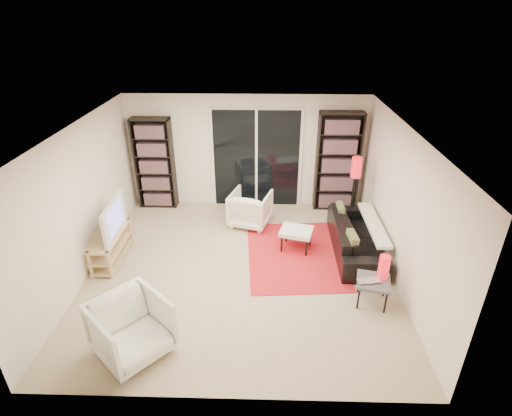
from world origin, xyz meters
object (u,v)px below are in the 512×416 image
at_px(sofa, 357,237).
at_px(armchair_front, 131,328).
at_px(ottoman, 296,232).
at_px(side_table, 373,283).
at_px(bookshelf_left, 155,164).
at_px(tv_stand, 112,246).
at_px(bookshelf_right, 338,162).
at_px(floor_lamp, 356,174).
at_px(armchair_back, 250,208).

distance_m(sofa, armchair_front, 4.09).
relative_size(ottoman, side_table, 1.17).
bearing_deg(armchair_front, bookshelf_left, 52.53).
distance_m(sofa, ottoman, 1.07).
relative_size(tv_stand, side_table, 2.06).
bearing_deg(bookshelf_left, bookshelf_right, -0.00).
bearing_deg(bookshelf_left, sofa, -23.53).
height_order(bookshelf_right, side_table, bookshelf_right).
bearing_deg(floor_lamp, bookshelf_left, 168.72).
distance_m(bookshelf_left, armchair_front, 4.27).
relative_size(bookshelf_left, tv_stand, 1.67).
height_order(tv_stand, armchair_front, armchair_front).
xyz_separation_m(bookshelf_left, armchair_back, (2.05, -0.79, -0.63)).
distance_m(armchair_front, floor_lamp, 4.80).
relative_size(armchair_back, armchair_front, 0.89).
bearing_deg(sofa, bookshelf_left, 67.32).
xyz_separation_m(armchair_front, floor_lamp, (3.36, 3.36, 0.72)).
relative_size(armchair_front, floor_lamp, 0.59).
bearing_deg(armchair_back, sofa, 170.55).
distance_m(armchair_front, ottoman, 3.33).
bearing_deg(bookshelf_right, bookshelf_left, 180.00).
bearing_deg(tv_stand, sofa, 4.99).
bearing_deg(ottoman, floor_lamp, 37.66).
bearing_deg(sofa, armchair_back, 64.88).
xyz_separation_m(bookshelf_left, floor_lamp, (4.06, -0.81, 0.14)).
distance_m(bookshelf_left, tv_stand, 2.25).
bearing_deg(side_table, sofa, 88.52).
height_order(bookshelf_left, side_table, bookshelf_left).
bearing_deg(bookshelf_right, armchair_front, -127.06).
height_order(bookshelf_left, tv_stand, bookshelf_left).
height_order(bookshelf_left, armchair_back, bookshelf_left).
bearing_deg(sofa, ottoman, 88.37).
relative_size(bookshelf_right, side_table, 3.71).
bearing_deg(armchair_front, floor_lamp, -1.96).
bearing_deg(tv_stand, bookshelf_right, 26.97).
height_order(bookshelf_left, armchair_front, bookshelf_left).
bearing_deg(bookshelf_left, ottoman, -30.09).
distance_m(tv_stand, sofa, 4.30).
relative_size(sofa, floor_lamp, 1.39).
bearing_deg(bookshelf_right, tv_stand, -153.03).
relative_size(armchair_back, side_table, 1.35).
distance_m(bookshelf_right, tv_stand, 4.72).
bearing_deg(armchair_back, bookshelf_left, -4.64).
bearing_deg(bookshelf_right, sofa, -85.50).
xyz_separation_m(bookshelf_right, ottoman, (-0.93, -1.69, -0.70)).
bearing_deg(side_table, floor_lamp, 87.38).
bearing_deg(sofa, side_table, 179.36).
bearing_deg(side_table, tv_stand, 166.48).
relative_size(tv_stand, armchair_front, 1.36).
xyz_separation_m(sofa, side_table, (-0.04, -1.39, 0.06)).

